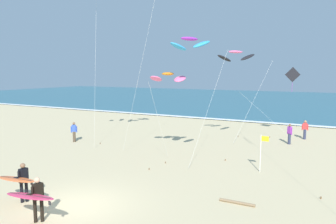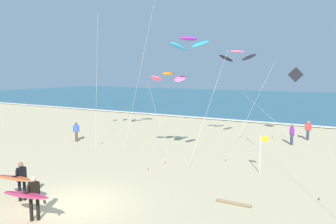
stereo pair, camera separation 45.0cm
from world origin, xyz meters
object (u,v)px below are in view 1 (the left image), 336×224
object	(u,v)px
kite_arc_violet_far	(190,43)
bystander_red_top	(305,130)
driftwood_log	(237,202)
surfer_trailing	(20,180)
lifeguard_flag	(262,150)
bystander_blue_top	(74,132)
surfer_lead	(34,196)
bystander_purple_top	(290,134)
kite_arc_rose_near	(236,56)
kite_diamond_charcoal_mid	(291,77)
kite_arc_amber_close	(168,77)

from	to	relation	value
kite_arc_violet_far	bystander_red_top	size ratio (longest dim) A/B	4.66
driftwood_log	bystander_red_top	bearing A→B (deg)	85.03
surfer_trailing	lifeguard_flag	world-z (taller)	lifeguard_flag
bystander_blue_top	driftwood_log	xyz separation A→B (m)	(14.79, -5.79, -0.75)
bystander_red_top	driftwood_log	xyz separation A→B (m)	(-1.34, -15.44, -0.75)
surfer_trailing	kite_arc_violet_far	bearing A→B (deg)	60.04
surfer_lead	bystander_purple_top	xyz separation A→B (m)	(6.51, 18.11, -0.23)
surfer_lead	surfer_trailing	size ratio (longest dim) A/B	1.18
kite_arc_rose_near	kite_arc_violet_far	world-z (taller)	kite_arc_violet_far
bystander_purple_top	lifeguard_flag	distance (m)	8.06
kite_diamond_charcoal_mid	driftwood_log	bearing A→B (deg)	-90.33
kite_arc_violet_far	bystander_purple_top	xyz separation A→B (m)	(4.20, 9.57, -6.25)
bystander_blue_top	surfer_lead	bearing A→B (deg)	-51.50
bystander_red_top	lifeguard_flag	xyz separation A→B (m)	(-1.37, -10.56, 0.45)
kite_arc_amber_close	bystander_red_top	distance (m)	13.45
bystander_purple_top	kite_arc_violet_far	bearing A→B (deg)	-113.68
kite_diamond_charcoal_mid	bystander_blue_top	distance (m)	18.22
bystander_blue_top	bystander_purple_top	world-z (taller)	same
kite_arc_amber_close	bystander_red_top	xyz separation A→B (m)	(7.32, 10.40, -4.39)
kite_diamond_charcoal_mid	surfer_trailing	bearing A→B (deg)	-112.68
kite_arc_rose_near	surfer_trailing	bearing A→B (deg)	-107.60
bystander_blue_top	bystander_purple_top	size ratio (longest dim) A/B	1.00
kite_diamond_charcoal_mid	kite_arc_amber_close	size ratio (longest dim) A/B	1.08
surfer_lead	lifeguard_flag	bearing A→B (deg)	59.11
kite_arc_rose_near	driftwood_log	world-z (taller)	kite_arc_rose_near
bystander_red_top	lifeguard_flag	distance (m)	10.66
kite_arc_violet_far	driftwood_log	world-z (taller)	kite_arc_violet_far
kite_arc_violet_far	bystander_purple_top	bearing A→B (deg)	66.32
kite_diamond_charcoal_mid	kite_arc_violet_far	bearing A→B (deg)	-107.66
surfer_lead	kite_arc_amber_close	xyz separation A→B (m)	(0.08, 10.24, 4.16)
bystander_blue_top	driftwood_log	world-z (taller)	bystander_blue_top
kite_arc_rose_near	bystander_red_top	size ratio (longest dim) A/B	4.48
driftwood_log	surfer_trailing	bearing A→B (deg)	-152.57
kite_arc_rose_near	lifeguard_flag	xyz separation A→B (m)	(3.30, -5.94, -5.45)
surfer_trailing	bystander_red_top	world-z (taller)	surfer_trailing
kite_arc_violet_far	driftwood_log	size ratio (longest dim) A/B	4.92
kite_arc_amber_close	bystander_blue_top	xyz separation A→B (m)	(-8.82, 0.74, -4.39)
kite_arc_rose_near	lifeguard_flag	world-z (taller)	kite_arc_rose_near
kite_arc_violet_far	lifeguard_flag	distance (m)	7.05
kite_diamond_charcoal_mid	lifeguard_flag	bearing A→B (deg)	-90.61
surfer_lead	kite_arc_violet_far	bearing A→B (deg)	74.85
kite_arc_rose_near	kite_diamond_charcoal_mid	bearing A→B (deg)	53.10
surfer_trailing	kite_arc_rose_near	bearing A→B (deg)	72.40
kite_arc_violet_far	bystander_blue_top	size ratio (longest dim) A/B	4.66
surfer_trailing	kite_arc_violet_far	world-z (taller)	kite_arc_violet_far
bystander_red_top	driftwood_log	size ratio (longest dim) A/B	1.06
kite_diamond_charcoal_mid	bystander_red_top	world-z (taller)	kite_diamond_charcoal_mid
kite_arc_amber_close	bystander_red_top	bearing A→B (deg)	54.87
kite_arc_rose_near	kite_arc_amber_close	xyz separation A→B (m)	(-2.65, -5.78, -1.51)
kite_arc_rose_near	bystander_purple_top	xyz separation A→B (m)	(3.78, 2.09, -5.90)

